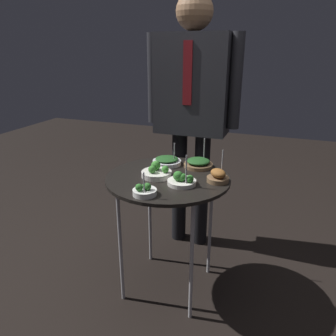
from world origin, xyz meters
name	(u,v)px	position (x,y,z in m)	size (l,w,h in m)	color
ground_plane	(168,284)	(0.00, 0.00, 0.00)	(8.00, 8.00, 0.00)	black
serving_cart	(168,185)	(0.00, 0.00, 0.67)	(0.68, 0.68, 0.73)	black
bowl_broccoli_front_right	(157,172)	(-0.06, -0.02, 0.75)	(0.17, 0.17, 0.08)	silver
bowl_spinach_back_right	(198,163)	(0.11, 0.21, 0.75)	(0.17, 0.17, 0.17)	brown
bowl_roast_center	(218,176)	(0.27, 0.02, 0.76)	(0.12, 0.12, 0.17)	brown
bowl_broccoli_mid_left	(144,191)	(-0.02, -0.26, 0.75)	(0.12, 0.12, 0.13)	white
bowl_spinach_near_rim	(167,161)	(-0.08, 0.18, 0.75)	(0.17, 0.17, 0.14)	silver
bowl_broccoli_back_left	(182,180)	(0.10, -0.08, 0.75)	(0.15, 0.15, 0.17)	silver
waiter_figure	(192,97)	(-0.03, 0.54, 1.09)	(0.63, 0.24, 1.71)	black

